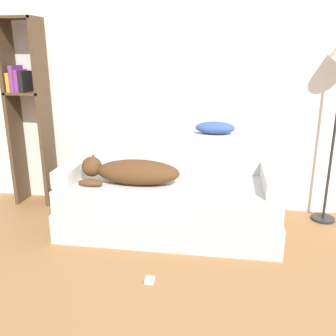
# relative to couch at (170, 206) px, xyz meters

# --- Properties ---
(wall_back) EXTENTS (7.80, 0.06, 2.70)m
(wall_back) POSITION_rel_couch_xyz_m (0.12, 0.62, 1.13)
(wall_back) COLOR silver
(wall_back) RESTS_ON ground_plane
(couch) EXTENTS (1.83, 0.83, 0.44)m
(couch) POSITION_rel_couch_xyz_m (0.00, 0.00, 0.00)
(couch) COLOR silver
(couch) RESTS_ON ground_plane
(couch_backrest) EXTENTS (1.79, 0.15, 0.35)m
(couch_backrest) POSITION_rel_couch_xyz_m (-0.00, 0.35, 0.40)
(couch_backrest) COLOR silver
(couch_backrest) RESTS_ON couch
(couch_arm_left) EXTENTS (0.15, 0.64, 0.14)m
(couch_arm_left) POSITION_rel_couch_xyz_m (-0.84, -0.01, 0.29)
(couch_arm_left) COLOR silver
(couch_arm_left) RESTS_ON couch
(couch_arm_right) EXTENTS (0.15, 0.64, 0.14)m
(couch_arm_right) POSITION_rel_couch_xyz_m (0.84, -0.01, 0.29)
(couch_arm_right) COLOR silver
(couch_arm_right) RESTS_ON couch
(dog) EXTENTS (0.83, 0.30, 0.23)m
(dog) POSITION_rel_couch_xyz_m (-0.31, -0.10, 0.33)
(dog) COLOR #513319
(dog) RESTS_ON couch
(laptop) EXTENTS (0.35, 0.21, 0.02)m
(laptop) POSITION_rel_couch_xyz_m (0.33, -0.07, 0.24)
(laptop) COLOR silver
(laptop) RESTS_ON couch
(throw_pillow) EXTENTS (0.35, 0.20, 0.11)m
(throw_pillow) POSITION_rel_couch_xyz_m (0.35, 0.35, 0.63)
(throw_pillow) COLOR #335199
(throw_pillow) RESTS_ON couch_backrest
(bookshelf) EXTENTS (0.37, 0.26, 1.80)m
(bookshelf) POSITION_rel_couch_xyz_m (-1.47, 0.43, 0.78)
(bookshelf) COLOR #4C3823
(bookshelf) RESTS_ON ground_plane
(power_adapter) EXTENTS (0.06, 0.06, 0.03)m
(power_adapter) POSITION_rel_couch_xyz_m (-0.02, -0.81, -0.20)
(power_adapter) COLOR silver
(power_adapter) RESTS_ON ground_plane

